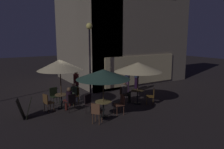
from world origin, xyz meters
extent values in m
plane|color=black|center=(0.00, 0.00, 0.00)|extent=(60.00, 60.00, 0.00)
cube|color=gray|center=(5.97, 2.01, 4.56)|extent=(8.96, 2.35, 9.13)
cube|color=gray|center=(2.67, 4.40, 4.56)|extent=(2.35, 7.14, 9.13)
cube|color=beige|center=(5.52, 0.79, 1.25)|extent=(6.27, 0.08, 2.10)
cylinder|color=black|center=(0.97, 0.08, 2.07)|extent=(0.10, 0.10, 4.13)
sphere|color=#F7E472|center=(0.97, 0.08, 4.24)|extent=(0.37, 0.37, 0.37)
cube|color=black|center=(-2.83, -1.35, 0.46)|extent=(0.42, 0.61, 0.90)
cube|color=black|center=(-3.17, -1.25, 0.46)|extent=(0.42, 0.61, 0.90)
cylinder|color=black|center=(-1.14, -0.85, 0.01)|extent=(0.40, 0.40, 0.03)
cylinder|color=black|center=(-1.14, -0.85, 0.35)|extent=(0.06, 0.06, 0.70)
cylinder|color=brown|center=(-1.14, -0.85, 0.71)|extent=(0.65, 0.65, 0.03)
cylinder|color=black|center=(2.64, -2.34, 0.01)|extent=(0.40, 0.40, 0.03)
cylinder|color=black|center=(2.64, -2.34, 0.37)|extent=(0.06, 0.06, 0.73)
cylinder|color=#443720|center=(2.64, -2.34, 0.75)|extent=(0.67, 0.67, 0.03)
cylinder|color=black|center=(0.08, -3.07, 0.01)|extent=(0.40, 0.40, 0.03)
cylinder|color=black|center=(0.08, -3.07, 0.36)|extent=(0.06, 0.06, 0.72)
cylinder|color=olive|center=(0.08, -3.07, 0.73)|extent=(0.75, 0.75, 0.03)
cylinder|color=black|center=(-1.14, -0.85, 0.03)|extent=(0.36, 0.36, 0.06)
cylinder|color=#49321F|center=(-1.14, -0.85, 1.24)|extent=(0.05, 0.05, 2.48)
cone|color=beige|center=(-1.14, -0.85, 2.26)|extent=(2.25, 2.25, 0.55)
cylinder|color=black|center=(2.64, -2.34, 0.03)|extent=(0.36, 0.36, 0.06)
cylinder|color=#503425|center=(2.64, -2.34, 1.13)|extent=(0.05, 0.05, 2.25)
cone|color=beige|center=(2.64, -2.34, 2.05)|extent=(2.56, 2.56, 0.51)
cylinder|color=black|center=(0.08, -3.07, 0.03)|extent=(0.36, 0.36, 0.06)
cylinder|color=#4A3A21|center=(0.08, -3.07, 1.09)|extent=(0.05, 0.05, 2.17)
cone|color=#2B483C|center=(0.08, -3.07, 2.00)|extent=(2.42, 2.42, 0.44)
cylinder|color=black|center=(-1.05, -0.25, 0.22)|extent=(0.03, 0.03, 0.44)
cylinder|color=black|center=(-1.39, -0.30, 0.22)|extent=(0.03, 0.03, 0.44)
cylinder|color=black|center=(-1.10, 0.09, 0.22)|extent=(0.03, 0.03, 0.44)
cylinder|color=black|center=(-1.44, 0.05, 0.22)|extent=(0.03, 0.03, 0.44)
cube|color=black|center=(-1.24, -0.10, 0.45)|extent=(0.49, 0.49, 0.04)
cube|color=black|center=(-1.27, 0.09, 0.70)|extent=(0.43, 0.10, 0.45)
cylinder|color=brown|center=(-1.73, -0.85, 0.22)|extent=(0.03, 0.03, 0.45)
cylinder|color=brown|center=(-1.64, -1.16, 0.22)|extent=(0.03, 0.03, 0.45)
cylinder|color=brown|center=(-2.04, -0.95, 0.22)|extent=(0.03, 0.03, 0.45)
cylinder|color=brown|center=(-1.95, -1.25, 0.22)|extent=(0.03, 0.03, 0.45)
cube|color=brown|center=(-1.84, -1.05, 0.47)|extent=(0.49, 0.49, 0.04)
cube|color=brown|center=(-2.01, -1.10, 0.70)|extent=(0.15, 0.39, 0.44)
cylinder|color=black|center=(-1.17, -1.40, 0.24)|extent=(0.03, 0.03, 0.47)
cylinder|color=black|center=(-0.84, -1.31, 0.24)|extent=(0.03, 0.03, 0.47)
cylinder|color=black|center=(-1.08, -1.74, 0.24)|extent=(0.03, 0.03, 0.47)
cylinder|color=black|center=(-0.75, -1.65, 0.24)|extent=(0.03, 0.03, 0.47)
cube|color=black|center=(-0.96, -1.52, 0.49)|extent=(0.53, 0.53, 0.03)
cube|color=black|center=(-0.91, -1.72, 0.71)|extent=(0.43, 0.15, 0.40)
cylinder|color=#4F3A19|center=(-0.49, -0.86, 0.24)|extent=(0.03, 0.03, 0.47)
cylinder|color=#4F3A19|center=(-0.56, -0.55, 0.24)|extent=(0.03, 0.03, 0.47)
cylinder|color=#4F3A19|center=(-0.19, -0.79, 0.24)|extent=(0.03, 0.03, 0.47)
cylinder|color=#4F3A19|center=(-0.25, -0.48, 0.24)|extent=(0.03, 0.03, 0.47)
cube|color=#4F3A19|center=(-0.37, -0.67, 0.49)|extent=(0.47, 0.47, 0.04)
cube|color=#4F3A19|center=(-0.20, -0.63, 0.74)|extent=(0.13, 0.39, 0.46)
cylinder|color=brown|center=(2.90, -2.82, 0.22)|extent=(0.03, 0.03, 0.44)
cylinder|color=brown|center=(3.13, -2.58, 0.22)|extent=(0.03, 0.03, 0.44)
cylinder|color=brown|center=(3.14, -3.05, 0.22)|extent=(0.03, 0.03, 0.44)
cylinder|color=brown|center=(3.38, -2.81, 0.22)|extent=(0.03, 0.03, 0.44)
cube|color=brown|center=(3.14, -2.81, 0.46)|extent=(0.59, 0.59, 0.04)
cube|color=brown|center=(3.28, -2.94, 0.68)|extent=(0.32, 0.33, 0.42)
cylinder|color=brown|center=(2.42, -1.79, 0.24)|extent=(0.03, 0.03, 0.48)
cylinder|color=brown|center=(2.15, -2.00, 0.24)|extent=(0.03, 0.03, 0.48)
cylinder|color=brown|center=(2.20, -1.52, 0.24)|extent=(0.03, 0.03, 0.48)
cylinder|color=brown|center=(1.94, -1.74, 0.24)|extent=(0.03, 0.03, 0.48)
cube|color=brown|center=(2.18, -1.76, 0.49)|extent=(0.60, 0.60, 0.03)
cube|color=brown|center=(2.05, -1.61, 0.72)|extent=(0.36, 0.30, 0.42)
cylinder|color=black|center=(0.01, -2.44, 0.22)|extent=(0.03, 0.03, 0.44)
cylinder|color=black|center=(-0.30, -2.57, 0.22)|extent=(0.03, 0.03, 0.44)
cylinder|color=black|center=(-0.12, -2.13, 0.22)|extent=(0.03, 0.03, 0.44)
cylinder|color=black|center=(-0.43, -2.26, 0.22)|extent=(0.03, 0.03, 0.44)
cube|color=black|center=(-0.21, -2.35, 0.46)|extent=(0.54, 0.54, 0.04)
cube|color=black|center=(-0.28, -2.17, 0.70)|extent=(0.40, 0.19, 0.45)
cylinder|color=brown|center=(-0.48, -3.33, 0.23)|extent=(0.03, 0.03, 0.47)
cylinder|color=brown|center=(-0.29, -3.56, 0.23)|extent=(0.03, 0.03, 0.47)
cylinder|color=brown|center=(-0.71, -3.52, 0.23)|extent=(0.03, 0.03, 0.47)
cylinder|color=brown|center=(-0.52, -3.76, 0.23)|extent=(0.03, 0.03, 0.47)
cube|color=brown|center=(-0.50, -3.54, 0.48)|extent=(0.54, 0.54, 0.04)
cube|color=brown|center=(-0.63, -3.65, 0.71)|extent=(0.27, 0.32, 0.42)
cylinder|color=brown|center=(0.65, -3.33, 0.24)|extent=(0.03, 0.03, 0.48)
cylinder|color=brown|center=(0.70, -2.99, 0.24)|extent=(0.03, 0.03, 0.48)
cylinder|color=brown|center=(0.99, -3.38, 0.24)|extent=(0.03, 0.03, 0.48)
cylinder|color=brown|center=(1.04, -3.04, 0.24)|extent=(0.03, 0.03, 0.48)
cube|color=brown|center=(0.85, -3.19, 0.49)|extent=(0.50, 0.50, 0.04)
cube|color=brown|center=(1.04, -3.22, 0.72)|extent=(0.11, 0.44, 0.41)
cube|color=#501A17|center=(-1.00, -1.39, 0.49)|extent=(0.39, 0.43, 0.14)
cylinder|color=#501A17|center=(-1.04, -1.23, 0.24)|extent=(0.14, 0.14, 0.49)
cylinder|color=black|center=(-0.96, -1.52, 0.75)|extent=(0.31, 0.31, 0.53)
sphere|color=brown|center=(-0.96, -1.52, 1.11)|extent=(0.22, 0.22, 0.22)
cube|color=#52191B|center=(-0.51, -0.70, 0.49)|extent=(0.42, 0.40, 0.14)
cylinder|color=#52191B|center=(-0.67, -0.74, 0.24)|extent=(0.14, 0.14, 0.49)
cylinder|color=#314331|center=(-0.37, -0.67, 0.75)|extent=(0.33, 0.33, 0.52)
sphere|color=tan|center=(-0.37, -0.67, 1.10)|extent=(0.21, 0.21, 0.21)
cube|color=black|center=(2.26, -1.87, 0.49)|extent=(0.51, 0.51, 0.14)
cylinder|color=black|center=(2.36, -2.00, 0.24)|extent=(0.14, 0.14, 0.49)
cylinder|color=#74675E|center=(2.18, -1.76, 0.76)|extent=(0.36, 0.36, 0.54)
sphere|color=#976A4C|center=(2.18, -1.76, 1.13)|extent=(0.22, 0.22, 0.22)
cylinder|color=#654165|center=(3.49, -0.21, 0.49)|extent=(0.26, 0.26, 0.97)
cylinder|color=#242A44|center=(3.49, -0.21, 1.31)|extent=(0.31, 0.31, 0.67)
sphere|color=brown|center=(3.49, -0.21, 1.73)|extent=(0.20, 0.20, 0.20)
cylinder|color=black|center=(4.19, -0.30, 0.49)|extent=(0.27, 0.27, 0.98)
cylinder|color=#2C3451|center=(4.19, -0.30, 1.26)|extent=(0.31, 0.31, 0.56)
sphere|color=brown|center=(4.19, -0.30, 1.63)|extent=(0.19, 0.19, 0.19)
cylinder|color=black|center=(0.00, -0.09, 0.47)|extent=(0.26, 0.26, 0.94)
cylinder|color=#4C1C1C|center=(0.00, -0.09, 1.25)|extent=(0.30, 0.30, 0.63)
sphere|color=#966B4A|center=(0.00, -0.09, 1.66)|extent=(0.19, 0.19, 0.19)
camera|label=1|loc=(-4.49, -11.12, 3.64)|focal=33.98mm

